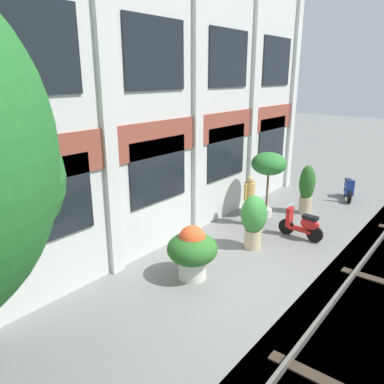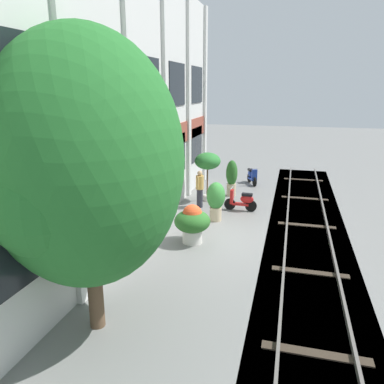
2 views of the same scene
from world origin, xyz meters
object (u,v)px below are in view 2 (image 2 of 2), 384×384
Objects in this scene: broadleaf_tree at (86,166)px; scooter_near_curb at (252,176)px; scooter_second_parked at (242,201)px; potted_plant_stone_basin at (192,222)px; potted_plant_glazed_jar at (232,177)px; potted_plant_fluted_column at (216,199)px; resident_by_doorway at (200,188)px; potted_plant_terracotta_small at (208,163)px.

scooter_near_curb is (13.43, -1.85, -3.12)m from broadleaf_tree.
broadleaf_tree reaches higher than scooter_second_parked.
potted_plant_stone_basin reaches higher than scooter_second_parked.
potted_plant_glazed_jar is 1.25× the size of scooter_second_parked.
potted_plant_fluted_column is at bearing -30.68° from scooter_near_curb.
potted_plant_stone_basin is (4.93, -0.82, -2.83)m from broadleaf_tree.
potted_plant_fluted_column is 0.90× the size of potted_plant_glazed_jar.
scooter_second_parked is at bearing -159.42° from potted_plant_glazed_jar.
potted_plant_terracotta_small is at bearing 91.24° from resident_by_doorway.
broadleaf_tree is at bearing -31.99° from scooter_near_curb.
potted_plant_terracotta_small reaches higher than potted_plant_glazed_jar.
broadleaf_tree is 4.78× the size of scooter_near_curb.
potted_plant_stone_basin is 1.03× the size of scooter_near_curb.
broadleaf_tree is 13.91m from scooter_near_curb.
resident_by_doorway is at bearing 174.70° from potted_plant_terracotta_small.
potted_plant_stone_basin is at bearing -73.20° from resident_by_doorway.
potted_plant_glazed_jar is (1.13, -0.93, -0.87)m from potted_plant_terracotta_small.
potted_plant_terracotta_small is (4.82, 0.59, 1.05)m from potted_plant_stone_basin.
potted_plant_glazed_jar reaches higher than potted_plant_fluted_column.
potted_plant_fluted_column is at bearing -7.86° from potted_plant_stone_basin.
potted_plant_fluted_column is at bearing -160.06° from potted_plant_terracotta_small.
potted_plant_glazed_jar is at bearing -39.27° from scooter_near_curb.
potted_plant_stone_basin reaches higher than scooter_near_curb.
broadleaf_tree is 4.48× the size of scooter_second_parked.
potted_plant_fluted_column is 2.81m from potted_plant_terracotta_small.
potted_plant_terracotta_small is at bearing -28.81° from scooter_second_parked.
scooter_second_parked is (-1.02, -1.74, -1.34)m from potted_plant_terracotta_small.
resident_by_doorway is (-1.04, 0.10, -0.91)m from potted_plant_terracotta_small.
potted_plant_glazed_jar is at bearing -67.84° from scooter_second_parked.
scooter_second_parked is (-4.69, -0.12, 0.00)m from scooter_near_curb.
potted_plant_stone_basin is 0.60× the size of potted_plant_terracotta_small.
potted_plant_fluted_column reaches higher than scooter_second_parked.
broadleaf_tree is 7.82m from potted_plant_fluted_column.
potted_plant_stone_basin is at bearing 176.72° from potted_plant_glazed_jar.
potted_plant_terracotta_small is 1.38m from resident_by_doorway.
resident_by_doorway is (8.72, -0.14, -2.69)m from broadleaf_tree.
potted_plant_glazed_jar is (5.96, -0.34, 0.18)m from potted_plant_stone_basin.
potted_plant_fluted_column is (7.25, -1.14, -2.68)m from broadleaf_tree.
scooter_near_curb is (3.67, -1.62, -1.34)m from potted_plant_terracotta_small.
resident_by_doorway is at bearing 154.72° from potted_plant_glazed_jar.
potted_plant_stone_basin is 3.85m from resident_by_doorway.
broadleaf_tree is 3.81× the size of resident_by_doorway.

